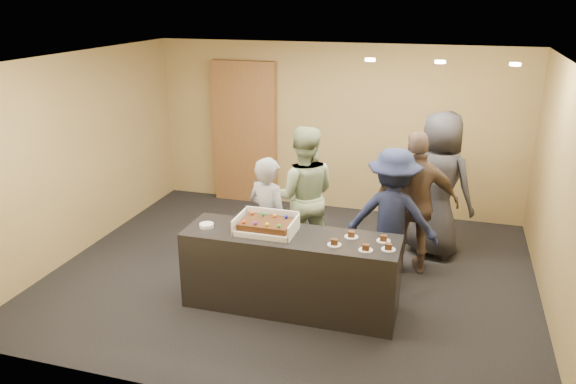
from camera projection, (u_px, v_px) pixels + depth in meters
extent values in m
plane|color=black|center=(292.00, 273.00, 7.25)|extent=(6.00, 6.00, 0.00)
plane|color=white|center=(293.00, 59.00, 6.35)|extent=(6.00, 6.00, 0.00)
cube|color=#A4864F|center=(336.00, 128.00, 9.06)|extent=(6.00, 0.04, 2.70)
cube|color=#A4864F|center=(207.00, 262.00, 4.54)|extent=(6.00, 0.04, 2.70)
cube|color=#A4864F|center=(81.00, 154.00, 7.61)|extent=(0.04, 5.00, 2.70)
cube|color=#A4864F|center=(562.00, 197.00, 5.99)|extent=(0.04, 5.00, 2.70)
cube|color=black|center=(291.00, 271.00, 6.31)|extent=(2.41, 0.72, 0.90)
cube|color=brown|center=(245.00, 133.00, 9.44)|extent=(1.08, 0.15, 2.39)
cube|color=white|center=(266.00, 229.00, 6.23)|extent=(0.64, 0.44, 0.06)
cube|color=white|center=(239.00, 222.00, 6.30)|extent=(0.02, 0.44, 0.17)
cube|color=white|center=(294.00, 228.00, 6.12)|extent=(0.02, 0.44, 0.17)
cube|color=white|center=(272.00, 217.00, 6.41)|extent=(0.64, 0.02, 0.19)
cube|color=#3D1B0D|center=(266.00, 224.00, 6.21)|extent=(0.56, 0.39, 0.07)
sphere|color=#ED571B|center=(252.00, 213.00, 6.37)|extent=(0.04, 0.04, 0.04)
sphere|color=#178B2F|center=(263.00, 214.00, 6.33)|extent=(0.04, 0.04, 0.04)
sphere|color=orange|center=(275.00, 216.00, 6.30)|extent=(0.04, 0.04, 0.04)
sphere|color=#191BD9|center=(286.00, 217.00, 6.26)|extent=(0.04, 0.04, 0.04)
sphere|color=#FD4115|center=(244.00, 222.00, 6.12)|extent=(0.04, 0.04, 0.04)
sphere|color=purple|center=(255.00, 223.00, 6.09)|extent=(0.04, 0.04, 0.04)
sphere|color=yellow|center=(267.00, 224.00, 6.05)|extent=(0.04, 0.04, 0.04)
sphere|color=green|center=(279.00, 226.00, 6.02)|extent=(0.04, 0.04, 0.04)
cylinder|color=white|center=(207.00, 225.00, 6.37)|extent=(0.16, 0.16, 0.04)
cylinder|color=white|center=(334.00, 245.00, 5.91)|extent=(0.15, 0.15, 0.01)
cube|color=#3D1B0D|center=(334.00, 242.00, 5.90)|extent=(0.07, 0.06, 0.06)
cylinder|color=white|center=(351.00, 237.00, 6.10)|extent=(0.15, 0.15, 0.01)
cube|color=#3D1B0D|center=(351.00, 234.00, 6.09)|extent=(0.07, 0.06, 0.06)
cylinder|color=white|center=(366.00, 250.00, 5.79)|extent=(0.15, 0.15, 0.01)
cube|color=#3D1B0D|center=(366.00, 247.00, 5.78)|extent=(0.07, 0.06, 0.06)
cylinder|color=white|center=(383.00, 241.00, 6.00)|extent=(0.15, 0.15, 0.01)
cube|color=#3D1B0D|center=(384.00, 238.00, 5.99)|extent=(0.07, 0.06, 0.06)
cylinder|color=white|center=(388.00, 249.00, 5.80)|extent=(0.15, 0.15, 0.01)
cube|color=#3D1B0D|center=(389.00, 246.00, 5.79)|extent=(0.07, 0.06, 0.06)
imported|color=gray|center=(269.00, 222.00, 6.77)|extent=(0.69, 0.59, 1.62)
imported|color=#8FA275|center=(303.00, 196.00, 7.28)|extent=(1.06, 0.92, 1.85)
imported|color=#1A213F|center=(392.00, 218.00, 6.74)|extent=(1.11, 0.65, 1.72)
imported|color=brown|center=(415.00, 204.00, 7.01)|extent=(1.16, 0.69, 1.85)
imported|color=#26252A|center=(438.00, 185.00, 7.48)|extent=(1.15, 1.00, 1.99)
cylinder|color=#FFEAC6|center=(370.00, 60.00, 6.59)|extent=(0.12, 0.12, 0.03)
cylinder|color=#FFEAC6|center=(440.00, 62.00, 6.38)|extent=(0.12, 0.12, 0.03)
cylinder|color=#FFEAC6|center=(515.00, 64.00, 6.16)|extent=(0.12, 0.12, 0.03)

